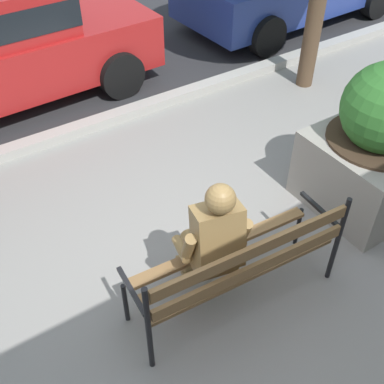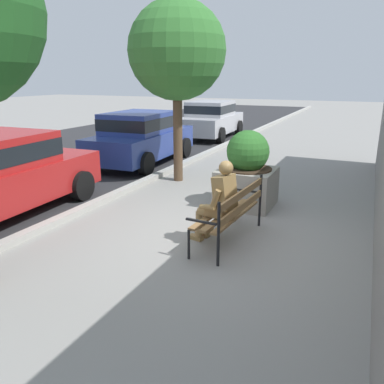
{
  "view_description": "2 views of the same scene",
  "coord_description": "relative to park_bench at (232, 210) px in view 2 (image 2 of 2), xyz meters",
  "views": [
    {
      "loc": [
        -1.64,
        -2.1,
        3.46
      ],
      "look_at": [
        0.04,
        0.46,
        0.75
      ],
      "focal_mm": 44.89,
      "sensor_mm": 36.0,
      "label": 1
    },
    {
      "loc": [
        -5.6,
        -2.1,
        2.58
      ],
      "look_at": [
        0.04,
        0.46,
        0.75
      ],
      "focal_mm": 36.72,
      "sensor_mm": 36.0,
      "label": 2
    }
  ],
  "objects": [
    {
      "name": "bronze_statue_seated",
      "position": [
        -0.14,
        0.21,
        0.12
      ],
      "size": [
        0.76,
        0.8,
        1.37
      ],
      "color": "olive",
      "rests_on": "ground"
    },
    {
      "name": "parked_car_blue",
      "position": [
        4.5,
        4.46,
        0.3
      ],
      "size": [
        4.17,
        2.06,
        1.56
      ],
      "color": "navy",
      "rests_on": "ground"
    },
    {
      "name": "concrete_planter",
      "position": [
        1.91,
        0.34,
        0.14
      ],
      "size": [
        1.1,
        1.1,
        1.56
      ],
      "color": "gray",
      "rests_on": "ground"
    },
    {
      "name": "parked_car_silver",
      "position": [
        10.25,
        4.46,
        0.3
      ],
      "size": [
        4.17,
        2.06,
        1.56
      ],
      "color": "#B7B7BC",
      "rests_on": "ground"
    },
    {
      "name": "ground_plane",
      "position": [
        -0.03,
        0.25,
        -0.54
      ],
      "size": [
        80.0,
        80.0,
        0.0
      ],
      "primitive_type": "plane",
      "color": "gray"
    },
    {
      "name": "curb_stone",
      "position": [
        -0.03,
        3.15,
        -0.48
      ],
      "size": [
        60.0,
        0.2,
        0.12
      ],
      "primitive_type": "cube",
      "color": "#B2AFA8",
      "rests_on": "ground"
    },
    {
      "name": "park_bench",
      "position": [
        0.0,
        0.0,
        0.0
      ],
      "size": [
        1.83,
        0.65,
        0.95
      ],
      "color": "olive",
      "rests_on": "ground"
    },
    {
      "name": "street_tree_down_street",
      "position": [
        3.15,
        2.53,
        2.6
      ],
      "size": [
        2.33,
        2.33,
        4.33
      ],
      "color": "brown",
      "rests_on": "ground"
    }
  ]
}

